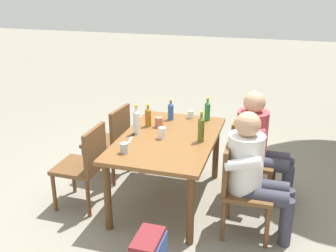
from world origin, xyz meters
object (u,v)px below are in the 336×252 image
chair_far_right (240,184)px  bottle_blue (171,111)px  chair_near_right (85,163)px  cup_glass (191,114)px  person_in_plaid_shirt (254,169)px  cup_terracotta (159,122)px  person_in_white_shirt (259,141)px  cup_steel (124,148)px  chair_near_left (112,139)px  cup_white (162,133)px  table_knife (131,138)px  dining_table (168,146)px  chair_far_left (247,154)px  bottle_olive (201,129)px  bottle_green (207,110)px  bottle_clear (137,121)px  bottle_amber (148,117)px

chair_far_right → bottle_blue: bottle_blue is taller
chair_near_right → cup_glass: (-0.94, 0.85, 0.28)m
person_in_plaid_shirt → cup_terracotta: (-0.57, -1.05, 0.13)m
person_in_white_shirt → cup_steel: person_in_white_shirt is taller
chair_near_left → cup_white: (0.36, 0.72, 0.30)m
person_in_plaid_shirt → table_knife: bearing=-99.3°
chair_near_right → chair_near_left: same height
person_in_white_shirt → person_in_plaid_shirt: size_ratio=1.00×
chair_near_left → cup_terracotta: bearing=83.4°
dining_table → table_knife: bearing=-70.3°
table_knife → cup_glass: bearing=149.9°
bottle_blue → dining_table: bearing=13.1°
chair_far_left → person_in_plaid_shirt: 0.69m
chair_near_left → chair_far_left: bearing=90.6°
cup_white → chair_near_left: bearing=-116.8°
chair_near_left → bottle_olive: bearing=73.5°
cup_steel → cup_glass: size_ratio=1.14×
bottle_olive → cup_white: 0.40m
bottle_green → bottle_olive: (0.61, 0.06, 0.02)m
chair_near_right → cup_terracotta: bearing=133.9°
cup_steel → bottle_green: bearing=152.4°
cup_terracotta → cup_glass: bearing=145.1°
bottle_blue → cup_steel: 0.99m
bottle_clear → table_knife: bottle_clear is taller
chair_far_left → person_in_white_shirt: (0.01, 0.11, 0.17)m
chair_far_left → cup_white: (0.38, -0.82, 0.30)m
cup_terracotta → table_knife: size_ratio=0.45×
bottle_olive → chair_far_right: bearing=53.9°
bottle_green → cup_glass: bearing=-95.7°
chair_far_left → bottle_green: bearing=-118.6°
dining_table → chair_near_right: size_ratio=1.66×
person_in_white_shirt → bottle_blue: 1.03m
bottle_blue → bottle_green: bearing=103.1°
chair_far_right → cup_glass: 1.20m
bottle_olive → cup_terracotta: bearing=-116.8°
cup_glass → cup_terracotta: bearing=-34.9°
bottle_amber → bottle_blue: bottle_amber is taller
chair_near_left → cup_steel: chair_near_left is taller
dining_table → chair_far_right: (0.33, 0.77, -0.15)m
bottle_amber → chair_far_left: bearing=95.1°
person_in_white_shirt → bottle_olive: person_in_white_shirt is taller
person_in_white_shirt → cup_terracotta: 1.06m
bottle_clear → table_knife: (0.13, -0.01, -0.13)m
bottle_blue → bottle_olive: (0.52, 0.45, 0.03)m
bottle_blue → cup_terracotta: (0.26, -0.06, -0.05)m
bottle_green → cup_steel: (1.07, -0.56, -0.07)m
cup_steel → cup_terracotta: cup_terracotta is taller
chair_near_left → bottle_green: size_ratio=3.27×
bottle_clear → dining_table: bearing=89.4°
chair_near_left → cup_glass: size_ratio=10.30×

